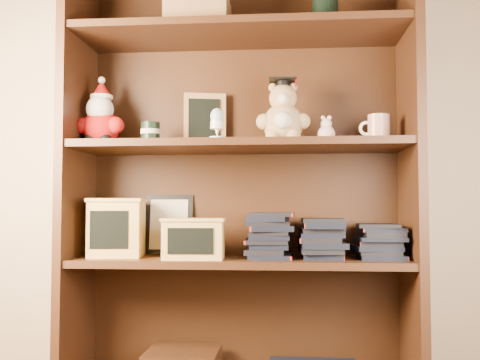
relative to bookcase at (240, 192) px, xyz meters
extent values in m
cube|color=#C2AE8C|center=(0.15, 0.14, 0.47)|extent=(3.00, 0.04, 2.50)
cube|color=#3C2011|center=(-0.58, -0.05, 0.02)|extent=(0.03, 0.35, 1.60)
cube|color=#3C2011|center=(0.59, -0.05, 0.02)|extent=(0.03, 0.35, 1.60)
cube|color=#381E0F|center=(0.00, 0.11, 0.02)|extent=(1.20, 0.02, 1.60)
cube|color=#3C2011|center=(0.00, -0.05, 0.56)|extent=(1.14, 0.33, 0.02)
cube|color=#9E7547|center=(-0.15, -0.05, 0.63)|extent=(0.22, 0.18, 0.12)
cylinder|color=black|center=(0.30, -0.05, 0.63)|extent=(0.09, 0.09, 0.11)
cube|color=#3C2011|center=(0.00, -0.05, -0.24)|extent=(1.14, 0.33, 0.02)
cube|color=#3C2011|center=(0.00, -0.05, 0.16)|extent=(1.14, 0.33, 0.02)
sphere|color=#A50F0F|center=(-0.50, -0.05, 0.23)|extent=(0.13, 0.13, 0.13)
sphere|color=#A50F0F|center=(-0.56, -0.07, 0.24)|extent=(0.06, 0.06, 0.06)
sphere|color=#A50F0F|center=(-0.44, -0.07, 0.24)|extent=(0.06, 0.06, 0.06)
sphere|color=black|center=(-0.52, -0.08, 0.18)|extent=(0.04, 0.04, 0.04)
sphere|color=black|center=(-0.47, -0.08, 0.18)|extent=(0.04, 0.04, 0.04)
sphere|color=white|center=(-0.50, -0.07, 0.30)|extent=(0.10, 0.10, 0.10)
sphere|color=#D8B293|center=(-0.50, -0.05, 0.32)|extent=(0.07, 0.07, 0.07)
cone|color=#A50F0F|center=(-0.50, -0.05, 0.37)|extent=(0.08, 0.08, 0.06)
sphere|color=white|center=(-0.50, -0.05, 0.40)|extent=(0.03, 0.03, 0.03)
cylinder|color=white|center=(-0.50, -0.05, 0.34)|extent=(0.08, 0.08, 0.01)
cylinder|color=black|center=(-0.32, -0.05, 0.21)|extent=(0.07, 0.07, 0.08)
cylinder|color=beige|center=(-0.32, -0.05, 0.21)|extent=(0.07, 0.07, 0.02)
cube|color=#9E7547|center=(-0.14, 0.06, 0.27)|extent=(0.16, 0.05, 0.20)
cube|color=black|center=(-0.14, 0.05, 0.27)|extent=(0.12, 0.03, 0.16)
cube|color=#9E7547|center=(-0.14, 0.10, 0.19)|extent=(0.08, 0.08, 0.01)
cylinder|color=white|center=(-0.07, -0.13, 0.18)|extent=(0.05, 0.05, 0.01)
cone|color=white|center=(-0.07, -0.13, 0.20)|extent=(0.02, 0.02, 0.04)
cylinder|color=white|center=(-0.07, -0.13, 0.22)|extent=(0.05, 0.05, 0.03)
ellipsoid|color=silver|center=(-0.07, -0.13, 0.25)|extent=(0.05, 0.05, 0.06)
sphere|color=tan|center=(0.15, -0.05, 0.24)|extent=(0.14, 0.14, 0.14)
sphere|color=white|center=(0.15, -0.11, 0.24)|extent=(0.06, 0.06, 0.06)
sphere|color=tan|center=(0.09, -0.07, 0.24)|extent=(0.06, 0.06, 0.06)
sphere|color=tan|center=(0.22, -0.07, 0.24)|extent=(0.06, 0.06, 0.06)
sphere|color=tan|center=(0.12, -0.09, 0.19)|extent=(0.05, 0.05, 0.05)
sphere|color=tan|center=(0.19, -0.09, 0.19)|extent=(0.05, 0.05, 0.05)
sphere|color=tan|center=(0.15, -0.05, 0.33)|extent=(0.10, 0.10, 0.10)
sphere|color=white|center=(0.15, -0.09, 0.32)|extent=(0.04, 0.04, 0.04)
sphere|color=tan|center=(0.12, -0.04, 0.37)|extent=(0.03, 0.03, 0.03)
sphere|color=tan|center=(0.19, -0.04, 0.37)|extent=(0.03, 0.03, 0.03)
cylinder|color=black|center=(0.15, -0.05, 0.38)|extent=(0.04, 0.04, 0.02)
cube|color=black|center=(0.15, -0.05, 0.39)|extent=(0.10, 0.10, 0.01)
cylinder|color=#A50F0F|center=(0.20, -0.07, 0.38)|extent=(0.00, 0.05, 0.03)
sphere|color=beige|center=(0.30, -0.05, 0.20)|extent=(0.06, 0.06, 0.06)
sphere|color=beige|center=(0.30, -0.05, 0.23)|extent=(0.04, 0.04, 0.04)
sphere|color=beige|center=(0.29, -0.05, 0.26)|extent=(0.02, 0.02, 0.02)
sphere|color=beige|center=(0.31, -0.05, 0.26)|extent=(0.02, 0.02, 0.02)
cylinder|color=silver|center=(0.48, -0.05, 0.22)|extent=(0.07, 0.07, 0.09)
torus|color=white|center=(0.44, -0.05, 0.22)|extent=(0.05, 0.01, 0.05)
cube|color=black|center=(-0.28, 0.09, -0.12)|extent=(0.18, 0.04, 0.22)
cube|color=beige|center=(-0.28, 0.08, -0.12)|extent=(0.14, 0.03, 0.19)
cube|color=#D9B259|center=(-0.43, -0.05, -0.13)|extent=(0.20, 0.20, 0.20)
cube|color=black|center=(-0.43, -0.14, -0.13)|extent=(0.13, 0.02, 0.13)
cube|color=#D9B259|center=(-0.43, -0.05, -0.03)|extent=(0.21, 0.21, 0.01)
cube|color=#D9B259|center=(-0.15, -0.12, -0.16)|extent=(0.21, 0.15, 0.13)
cube|color=black|center=(-0.15, -0.19, -0.16)|extent=(0.15, 0.01, 0.08)
cube|color=#D9B259|center=(-0.15, -0.12, -0.10)|extent=(0.22, 0.16, 0.01)
cube|color=black|center=(0.10, -0.05, -0.22)|extent=(0.14, 0.20, 0.02)
cube|color=black|center=(0.10, -0.05, -0.20)|extent=(0.14, 0.20, 0.02)
cube|color=black|center=(0.10, -0.05, -0.19)|extent=(0.14, 0.20, 0.02)
cube|color=black|center=(0.10, -0.05, -0.17)|extent=(0.14, 0.20, 0.02)
cube|color=black|center=(0.10, -0.05, -0.16)|extent=(0.14, 0.20, 0.02)
cube|color=black|center=(0.10, -0.05, -0.14)|extent=(0.14, 0.20, 0.02)
cube|color=black|center=(0.10, -0.05, -0.12)|extent=(0.14, 0.20, 0.02)
cube|color=black|center=(0.10, -0.05, -0.11)|extent=(0.14, 0.20, 0.02)
cube|color=black|center=(0.10, -0.05, -0.09)|extent=(0.14, 0.20, 0.02)
cube|color=black|center=(0.10, -0.05, -0.08)|extent=(0.14, 0.20, 0.02)
cube|color=black|center=(0.28, -0.05, -0.22)|extent=(0.14, 0.20, 0.02)
cube|color=black|center=(0.28, -0.05, -0.20)|extent=(0.14, 0.20, 0.02)
cube|color=black|center=(0.28, -0.05, -0.19)|extent=(0.14, 0.20, 0.02)
cube|color=black|center=(0.28, -0.05, -0.17)|extent=(0.14, 0.20, 0.02)
cube|color=black|center=(0.28, -0.05, -0.16)|extent=(0.14, 0.20, 0.02)
cube|color=black|center=(0.28, -0.05, -0.14)|extent=(0.14, 0.20, 0.02)
cube|color=black|center=(0.28, -0.05, -0.12)|extent=(0.14, 0.20, 0.02)
cube|color=black|center=(0.28, -0.05, -0.11)|extent=(0.14, 0.20, 0.02)
cube|color=black|center=(0.48, -0.05, -0.22)|extent=(0.14, 0.20, 0.02)
cube|color=black|center=(0.48, -0.05, -0.20)|extent=(0.14, 0.20, 0.02)
cube|color=black|center=(0.48, -0.05, -0.19)|extent=(0.14, 0.20, 0.02)
cube|color=black|center=(0.48, -0.05, -0.17)|extent=(0.14, 0.20, 0.02)
cube|color=black|center=(0.48, -0.05, -0.16)|extent=(0.14, 0.20, 0.02)
cube|color=black|center=(0.48, -0.05, -0.14)|extent=(0.14, 0.20, 0.02)
cube|color=black|center=(0.48, -0.05, -0.12)|extent=(0.14, 0.20, 0.02)
cube|color=black|center=(0.48, -0.05, -0.11)|extent=(0.14, 0.20, 0.02)
camera|label=1|loc=(0.17, -2.00, -0.06)|focal=42.00mm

